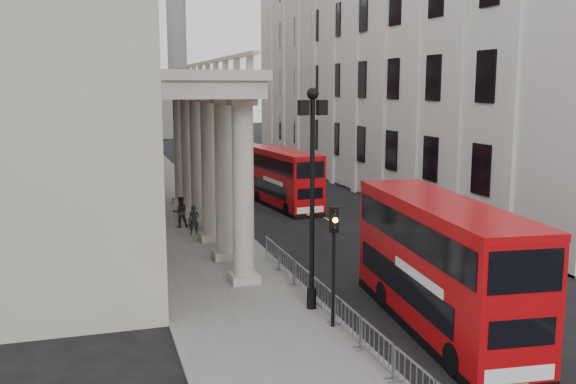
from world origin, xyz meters
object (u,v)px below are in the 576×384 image
Objects in this scene: traffic_light at (334,244)px; bus_near at (440,263)px; pedestrian_a at (194,220)px; pedestrian_b at (180,212)px; bus_far at (283,177)px; monument_column at (177,41)px; lamp_post_mid at (226,146)px; lamp_post_north at (187,129)px; pedestrian_c at (212,216)px; lamp_post_south at (312,184)px.

bus_near is at bearing -13.89° from traffic_light.
pedestrian_b is (-0.48, 2.18, 0.09)m from pedestrian_a.
monument_column is at bearing 82.93° from bus_far.
bus_near reaches higher than pedestrian_b.
bus_far is (-1.47, -66.92, -13.86)m from monument_column.
monument_column is 76.41m from pedestrian_a.
lamp_post_mid is at bearing 90.32° from traffic_light.
lamp_post_north reaches higher than traffic_light.
lamp_post_north is at bearing 109.33° from bus_far.
lamp_post_north is at bearing -96.72° from monument_column.
traffic_light is 23.66m from bus_far.
bus_near reaches higher than pedestrian_c.
bus_far is at bearing 57.53° from pedestrian_a.
pedestrian_b is 2.39m from pedestrian_c.
lamp_post_south is 14.59m from pedestrian_c.
traffic_light is 2.33× the size of pedestrian_b.
pedestrian_c is at bearing 94.87° from traffic_light.
pedestrian_a is at bearing 98.99° from traffic_light.
lamp_post_mid reaches higher than bus_far.
lamp_post_south is at bearing -90.00° from lamp_post_mid.
pedestrian_b reaches higher than pedestrian_c.
lamp_post_south and lamp_post_north have the same top height.
monument_column is at bearing 84.76° from lamp_post_mid.
pedestrian_a is at bearing -163.84° from pedestrian_c.
bus_far is at bearing -91.26° from monument_column.
lamp_post_mid is at bearing 90.00° from lamp_post_south.
bus_near is (3.65, -0.90, -0.72)m from traffic_light.
lamp_post_mid is 7.74m from bus_far.
monument_column is at bearing 83.28° from lamp_post_north.
pedestrian_a is at bearing 100.17° from pedestrian_b.
lamp_post_mid is 1.93× the size of traffic_light.
traffic_light is 15.98m from pedestrian_a.
traffic_light is at bearing -88.58° from pedestrian_c.
traffic_light is 3.83m from bus_near.
traffic_light reaches higher than pedestrian_c.
lamp_post_south is at bearing -90.00° from lamp_post_north.
lamp_post_south is 2.71m from traffic_light.
pedestrian_a is (-8.97, -74.38, -15.03)m from monument_column.
monument_column is 5.02× the size of bus_near.
bus_far is at bearing 44.44° from pedestrian_c.
bus_near reaches higher than bus_far.
bus_far is at bearing 92.47° from bus_near.
lamp_post_mid is (0.00, 16.00, 0.00)m from lamp_post_south.
lamp_post_mid is 0.77× the size of bus_near.
lamp_post_north is (-6.60, -56.00, -11.07)m from monument_column.
pedestrian_a is (-2.37, -2.38, -3.96)m from lamp_post_mid.
lamp_post_mid is 0.87× the size of bus_far.
lamp_post_north is at bearing 101.88° from bus_near.
bus_near reaches higher than pedestrian_a.
traffic_light reaches higher than pedestrian_a.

